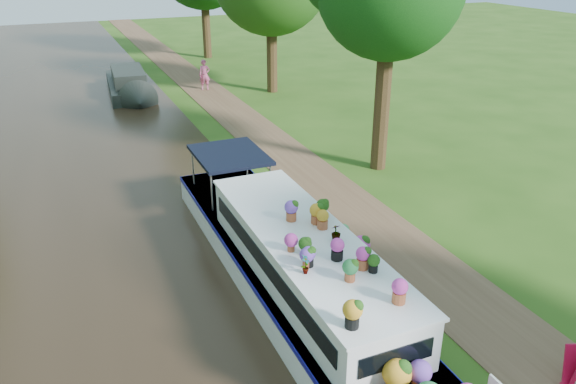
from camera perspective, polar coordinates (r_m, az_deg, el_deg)
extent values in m
plane|color=#274A12|center=(16.47, 3.30, -2.94)|extent=(100.00, 100.00, 0.00)
cube|color=black|center=(15.07, -17.76, -6.87)|extent=(10.00, 100.00, 0.02)
cube|color=brown|center=(16.98, 6.93, -2.15)|extent=(2.20, 100.00, 0.03)
cube|color=white|center=(13.14, 0.15, -8.48)|extent=(2.20, 12.00, 0.75)
cube|color=navy|center=(12.97, 0.15, -7.30)|extent=(2.24, 12.04, 0.12)
cube|color=white|center=(12.05, 1.68, -6.74)|extent=(1.80, 7.00, 1.05)
cube|color=white|center=(11.77, 1.71, -4.42)|extent=(1.90, 7.10, 0.06)
cube|color=black|center=(12.37, 5.53, -5.56)|extent=(0.03, 6.40, 0.38)
cube|color=black|center=(11.71, -2.40, -7.33)|extent=(0.03, 6.40, 0.38)
cube|color=black|center=(16.10, -5.96, 3.79)|extent=(1.90, 2.40, 0.10)
imported|color=#1C4612|center=(10.34, 1.79, -7.37)|extent=(0.24, 0.24, 0.39)
imported|color=#1C4612|center=(11.49, 4.91, -4.10)|extent=(0.20, 0.20, 0.35)
cylinder|color=#332211|center=(19.87, 9.52, 8.59)|extent=(0.56, 0.56, 4.55)
cylinder|color=#332211|center=(30.72, -1.64, 13.66)|extent=(0.56, 0.56, 3.85)
cylinder|color=#332211|center=(40.86, -8.31, 16.27)|extent=(0.56, 0.56, 4.20)
cube|color=black|center=(31.95, -15.93, 10.25)|extent=(2.42, 6.37, 0.62)
cube|color=black|center=(31.30, -15.92, 11.25)|extent=(1.82, 3.74, 0.73)
imported|color=#DE5B86|center=(31.61, -8.48, 11.71)|extent=(0.67, 0.52, 1.62)
imported|color=#276E21|center=(14.93, 3.87, -5.15)|extent=(0.42, 0.39, 0.38)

